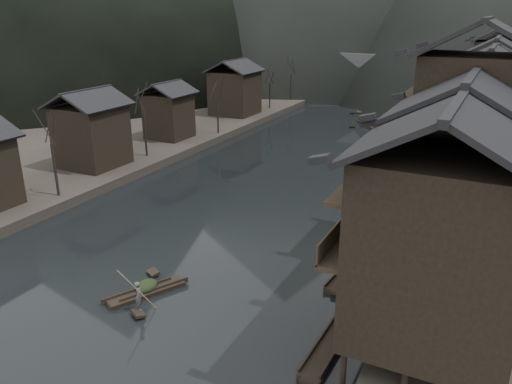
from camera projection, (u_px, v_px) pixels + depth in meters
The scene contains 12 objects.
water at pixel (204, 246), 38.32m from camera, with size 300.00×300.00×0.00m, color black.
left_bank at pixel (156, 110), 86.41m from camera, with size 40.00×200.00×1.20m, color #2D2823.
stilt_houses at pixel (483, 106), 44.01m from camera, with size 9.00×67.60×16.85m.
left_houses at pixel (149, 107), 61.88m from camera, with size 8.10×53.20×8.73m.
bare_trees at pixel (183, 101), 62.10m from camera, with size 3.58×73.32×7.17m.
moored_sampans at pixel (404, 206), 45.55m from camera, with size 3.02×50.82×0.47m.
midriver_boats at pixel (388, 117), 83.37m from camera, with size 13.14×45.62×0.45m.
stone_bridge at pixel (402, 75), 96.95m from camera, with size 40.00×6.00×9.00m.
hero_sampan at pixel (146, 291), 31.75m from camera, with size 3.40×5.35×0.44m.
cargo_heap at pixel (146, 281), 31.78m from camera, with size 1.22×1.60×0.73m, color black.
boatman at pixel (139, 292), 29.53m from camera, with size 0.67×0.44×1.84m, color #505052.
bamboo_pole at pixel (137, 249), 28.45m from camera, with size 0.06×0.06×4.63m, color #8C7A51.
Camera 1 is at (19.04, -29.09, 17.11)m, focal length 35.00 mm.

